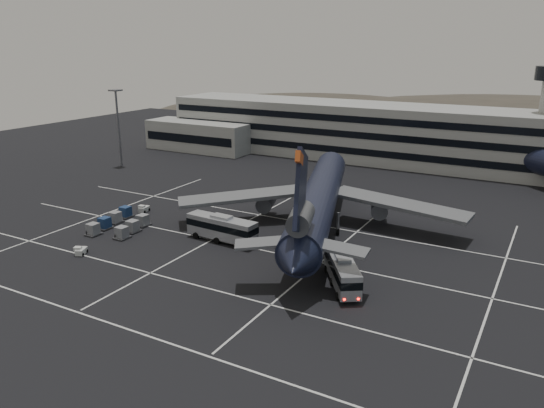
{
  "coord_description": "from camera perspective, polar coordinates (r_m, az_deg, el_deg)",
  "views": [
    {
      "loc": [
        38.76,
        -57.66,
        28.75
      ],
      "look_at": [
        0.8,
        10.43,
        5.0
      ],
      "focal_mm": 35.0,
      "sensor_mm": 36.0,
      "label": 1
    }
  ],
  "objects": [
    {
      "name": "lane_markings",
      "position": [
        75.26,
        -3.52,
        -5.54
      ],
      "size": [
        90.0,
        55.62,
        0.01
      ],
      "color": "silver",
      "rests_on": "ground"
    },
    {
      "name": "uld_cluster",
      "position": [
        88.98,
        -16.07,
        -1.97
      ],
      "size": [
        9.31,
        11.64,
        1.9
      ],
      "rotation": [
        0.0,
        0.0,
        0.21
      ],
      "color": "#2D2D30",
      "rests_on": "ground"
    },
    {
      "name": "trijet_main",
      "position": [
        83.48,
        5.07,
        0.53
      ],
      "size": [
        45.0,
        56.16,
        18.08
      ],
      "rotation": [
        0.0,
        0.0,
        0.32
      ],
      "color": "black",
      "rests_on": "ground"
    },
    {
      "name": "hills",
      "position": [
        232.22,
        23.64,
        5.4
      ],
      "size": [
        352.0,
        180.0,
        44.0
      ],
      "color": "#38332B",
      "rests_on": "ground"
    },
    {
      "name": "bus_near",
      "position": [
        66.04,
        7.54,
        -6.97
      ],
      "size": [
        8.25,
        10.68,
        3.92
      ],
      "rotation": [
        0.0,
        0.0,
        0.58
      ],
      "color": "#9B9DA3",
      "rests_on": "ground"
    },
    {
      "name": "ground",
      "position": [
        75.19,
        -4.43,
        -5.59
      ],
      "size": [
        260.0,
        260.0,
        0.0
      ],
      "primitive_type": "plane",
      "color": "black",
      "rests_on": "ground"
    },
    {
      "name": "lightpole_left",
      "position": [
        132.9,
        -16.27,
        8.96
      ],
      "size": [
        2.4,
        2.4,
        18.28
      ],
      "color": "slate",
      "rests_on": "ground"
    },
    {
      "name": "bus_far",
      "position": [
        79.91,
        -5.42,
        -2.5
      ],
      "size": [
        11.79,
        3.55,
        4.11
      ],
      "rotation": [
        0.0,
        0.0,
        1.51
      ],
      "color": "#9B9DA3",
      "rests_on": "ground"
    },
    {
      "name": "tug_a",
      "position": [
        96.55,
        -13.62,
        -0.51
      ],
      "size": [
        1.55,
        2.21,
        1.31
      ],
      "rotation": [
        0.0,
        0.0,
        0.16
      ],
      "color": "silver",
      "rests_on": "ground"
    },
    {
      "name": "tug_b",
      "position": [
        79.94,
        -19.85,
        -4.77
      ],
      "size": [
        1.85,
        2.23,
        1.24
      ],
      "rotation": [
        0.0,
        0.0,
        0.42
      ],
      "color": "silver",
      "rests_on": "ground"
    },
    {
      "name": "terminal",
      "position": [
        137.14,
        11.15,
        7.47
      ],
      "size": [
        125.0,
        26.0,
        24.0
      ],
      "color": "gray",
      "rests_on": "ground"
    }
  ]
}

